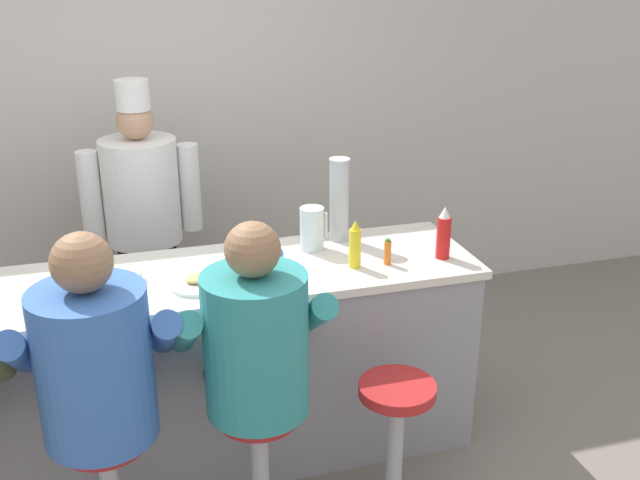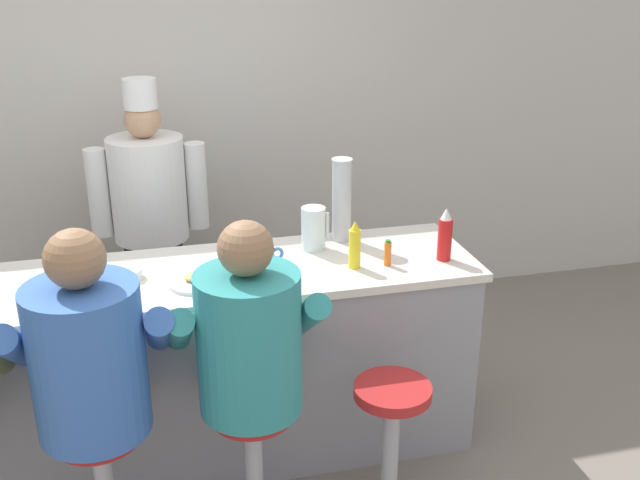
% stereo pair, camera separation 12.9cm
% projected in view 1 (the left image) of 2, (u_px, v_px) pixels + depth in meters
% --- Properties ---
extents(wall_back, '(10.00, 0.06, 2.70)m').
position_uv_depth(wall_back, '(159.00, 122.00, 4.70)').
color(wall_back, beige).
rests_on(wall_back, ground_plane).
extents(diner_counter, '(2.65, 0.70, 0.98)m').
position_uv_depth(diner_counter, '(202.00, 367.00, 3.61)').
color(diner_counter, gray).
rests_on(diner_counter, ground_plane).
extents(ketchup_bottle_red, '(0.07, 0.07, 0.26)m').
position_uv_depth(ketchup_bottle_red, '(444.00, 234.00, 3.57)').
color(ketchup_bottle_red, red).
rests_on(ketchup_bottle_red, diner_counter).
extents(mustard_bottle_yellow, '(0.06, 0.06, 0.23)m').
position_uv_depth(mustard_bottle_yellow, '(355.00, 245.00, 3.47)').
color(mustard_bottle_yellow, yellow).
rests_on(mustard_bottle_yellow, diner_counter).
extents(hot_sauce_bottle_orange, '(0.03, 0.03, 0.13)m').
position_uv_depth(hot_sauce_bottle_orange, '(388.00, 252.00, 3.52)').
color(hot_sauce_bottle_orange, orange).
rests_on(hot_sauce_bottle_orange, diner_counter).
extents(water_pitcher_clear, '(0.14, 0.12, 0.22)m').
position_uv_depth(water_pitcher_clear, '(312.00, 229.00, 3.68)').
color(water_pitcher_clear, silver).
rests_on(water_pitcher_clear, diner_counter).
extents(breakfast_plate, '(0.27, 0.27, 0.05)m').
position_uv_depth(breakfast_plate, '(198.00, 282.00, 3.32)').
color(breakfast_plate, white).
rests_on(breakfast_plate, diner_counter).
extents(cereal_bowl, '(0.16, 0.16, 0.05)m').
position_uv_depth(cereal_bowl, '(124.00, 277.00, 3.35)').
color(cereal_bowl, white).
rests_on(cereal_bowl, diner_counter).
extents(coffee_mug_white, '(0.14, 0.09, 0.09)m').
position_uv_depth(coffee_mug_white, '(82.00, 275.00, 3.31)').
color(coffee_mug_white, white).
rests_on(coffee_mug_white, diner_counter).
extents(coffee_mug_blue, '(0.14, 0.09, 0.08)m').
position_uv_depth(coffee_mug_blue, '(265.00, 256.00, 3.53)').
color(coffee_mug_blue, '#4C7AB2').
rests_on(coffee_mug_blue, diner_counter).
extents(cup_stack_steel, '(0.10, 0.10, 0.43)m').
position_uv_depth(cup_stack_steel, '(339.00, 200.00, 3.76)').
color(cup_stack_steel, '#B7BABF').
rests_on(cup_stack_steel, diner_counter).
extents(diner_seated_blue, '(0.65, 0.64, 1.47)m').
position_uv_depth(diner_seated_blue, '(96.00, 370.00, 2.81)').
color(diner_seated_blue, '#B2B5BA').
rests_on(diner_seated_blue, ground_plane).
extents(diner_seated_teal, '(0.63, 0.62, 1.45)m').
position_uv_depth(diner_seated_teal, '(254.00, 350.00, 2.97)').
color(diner_seated_teal, '#B2B5BA').
rests_on(diner_seated_teal, ground_plane).
extents(empty_stool_round, '(0.34, 0.34, 0.64)m').
position_uv_depth(empty_stool_round, '(396.00, 426.00, 3.27)').
color(empty_stool_round, '#B2B5BA').
rests_on(empty_stool_round, ground_plane).
extents(cook_in_whites_near, '(0.67, 0.43, 1.72)m').
position_uv_depth(cook_in_whites_near, '(143.00, 215.00, 4.29)').
color(cook_in_whites_near, '#232328').
rests_on(cook_in_whites_near, ground_plane).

